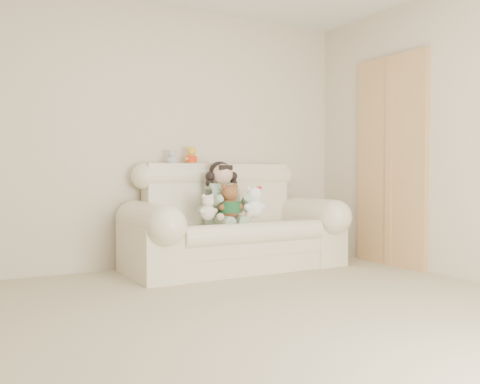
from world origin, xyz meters
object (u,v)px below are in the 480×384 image
(sofa, at_px, (235,216))
(brown_teddy, at_px, (230,198))
(white_cat, at_px, (254,199))
(cream_teddy, at_px, (208,205))
(seated_child, at_px, (222,193))

(sofa, xyz_separation_m, brown_teddy, (-0.12, -0.11, 0.18))
(brown_teddy, bearing_deg, sofa, 64.72)
(white_cat, xyz_separation_m, cream_teddy, (-0.48, 0.02, -0.04))
(cream_teddy, bearing_deg, brown_teddy, 8.75)
(brown_teddy, relative_size, white_cat, 1.07)
(white_cat, relative_size, cream_teddy, 1.30)
(brown_teddy, bearing_deg, white_cat, 15.15)
(seated_child, relative_size, brown_teddy, 1.63)
(seated_child, bearing_deg, brown_teddy, -97.51)
(seated_child, distance_m, cream_teddy, 0.34)
(brown_teddy, bearing_deg, seated_child, 105.19)
(seated_child, height_order, white_cat, seated_child)
(sofa, height_order, seated_child, seated_child)
(seated_child, relative_size, white_cat, 1.75)
(seated_child, distance_m, white_cat, 0.32)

